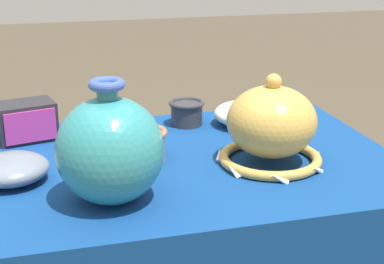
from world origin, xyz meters
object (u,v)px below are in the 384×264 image
cup_wide_terracotta (144,143)px  bowl_shallow_ivory (245,114)px  cup_wide_charcoal (187,112)px  vase_tall_bulbous (110,150)px  bowl_shallow_slate (11,169)px  vase_dome_bell (271,127)px  mosaic_tile_box (26,121)px

cup_wide_terracotta → bowl_shallow_ivory: (0.30, 0.17, -0.01)m
cup_wide_terracotta → cup_wide_charcoal: 0.27m
bowl_shallow_ivory → cup_wide_charcoal: (-0.15, 0.04, 0.00)m
vase_tall_bulbous → bowl_shallow_ivory: 0.55m
cup_wide_terracotta → bowl_shallow_slate: bearing=-170.0°
vase_dome_bell → mosaic_tile_box: bearing=150.1°
cup_wide_charcoal → mosaic_tile_box: bearing=-178.7°
mosaic_tile_box → bowl_shallow_ivory: mosaic_tile_box is taller
vase_dome_bell → cup_wide_charcoal: (-0.11, 0.31, -0.05)m
vase_dome_bell → cup_wide_charcoal: vase_dome_bell is taller
mosaic_tile_box → bowl_shallow_slate: (-0.03, -0.26, -0.02)m
mosaic_tile_box → bowl_shallow_ivory: bearing=-16.8°
bowl_shallow_slate → cup_wide_terracotta: (0.28, 0.05, 0.01)m
mosaic_tile_box → vase_tall_bulbous: bearing=-82.0°
bowl_shallow_slate → cup_wide_charcoal: (0.44, 0.27, 0.01)m
vase_tall_bulbous → mosaic_tile_box: bearing=111.3°
vase_tall_bulbous → mosaic_tile_box: 0.43m
mosaic_tile_box → bowl_shallow_slate: bearing=-110.0°
vase_tall_bulbous → cup_wide_terracotta: 0.22m
cup_wide_terracotta → bowl_shallow_ivory: cup_wide_terracotta is taller
bowl_shallow_ivory → cup_wide_charcoal: size_ratio=1.73×
bowl_shallow_slate → cup_wide_terracotta: bearing=10.0°
vase_dome_bell → mosaic_tile_box: 0.60m
mosaic_tile_box → cup_wide_charcoal: bearing=-12.0°
vase_dome_bell → mosaic_tile_box: size_ratio=1.56×
mosaic_tile_box → cup_wide_charcoal: mosaic_tile_box is taller
cup_wide_terracotta → cup_wide_charcoal: size_ratio=1.12×
mosaic_tile_box → cup_wide_charcoal: (0.41, 0.01, -0.01)m
vase_dome_bell → bowl_shallow_slate: vase_dome_bell is taller
bowl_shallow_slate → cup_wide_terracotta: 0.29m
vase_dome_bell → cup_wide_charcoal: 0.33m
bowl_shallow_slate → cup_wide_charcoal: 0.51m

